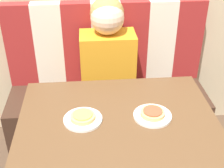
{
  "coord_description": "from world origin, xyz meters",
  "views": [
    {
      "loc": [
        -0.13,
        -1.14,
        1.61
      ],
      "look_at": [
        0.0,
        0.32,
        0.71
      ],
      "focal_mm": 50.0,
      "sensor_mm": 36.0,
      "label": 1
    }
  ],
  "objects_px": {
    "pizza_right": "(153,113)",
    "plate_left": "(83,120)",
    "plate_right": "(153,116)",
    "pizza_left": "(83,117)",
    "person": "(108,48)"
  },
  "relations": [
    {
      "from": "person",
      "to": "pizza_right",
      "type": "xyz_separation_m",
      "value": [
        0.16,
        -0.65,
        -0.04
      ]
    },
    {
      "from": "person",
      "to": "plate_right",
      "type": "relative_size",
      "value": 3.67
    },
    {
      "from": "plate_left",
      "to": "plate_right",
      "type": "xyz_separation_m",
      "value": [
        0.32,
        0.0,
        0.0
      ]
    },
    {
      "from": "plate_left",
      "to": "pizza_left",
      "type": "height_order",
      "value": "pizza_left"
    },
    {
      "from": "plate_left",
      "to": "plate_right",
      "type": "distance_m",
      "value": 0.32
    },
    {
      "from": "plate_right",
      "to": "pizza_left",
      "type": "bearing_deg",
      "value": 180.0
    },
    {
      "from": "pizza_right",
      "to": "plate_left",
      "type": "bearing_deg",
      "value": -180.0
    },
    {
      "from": "pizza_left",
      "to": "pizza_right",
      "type": "relative_size",
      "value": 1.0
    },
    {
      "from": "person",
      "to": "pizza_right",
      "type": "bearing_deg",
      "value": -76.01
    },
    {
      "from": "person",
      "to": "pizza_left",
      "type": "distance_m",
      "value": 0.67
    },
    {
      "from": "person",
      "to": "plate_right",
      "type": "bearing_deg",
      "value": -76.01
    },
    {
      "from": "person",
      "to": "plate_right",
      "type": "height_order",
      "value": "person"
    },
    {
      "from": "person",
      "to": "pizza_left",
      "type": "relative_size",
      "value": 5.72
    },
    {
      "from": "plate_left",
      "to": "pizza_right",
      "type": "relative_size",
      "value": 1.56
    },
    {
      "from": "person",
      "to": "plate_right",
      "type": "xyz_separation_m",
      "value": [
        0.16,
        -0.65,
        -0.05
      ]
    }
  ]
}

